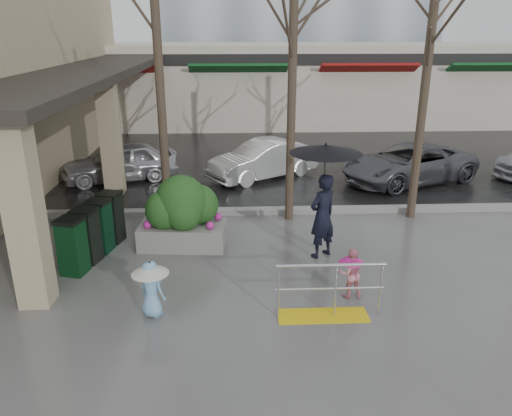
{
  "coord_description": "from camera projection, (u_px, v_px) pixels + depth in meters",
  "views": [
    {
      "loc": [
        -0.21,
        -8.79,
        4.84
      ],
      "look_at": [
        0.2,
        0.89,
        1.3
      ],
      "focal_mm": 35.0,
      "sensor_mm": 36.0,
      "label": 1
    }
  ],
  "objects": [
    {
      "name": "ground",
      "position": [
        248.0,
        285.0,
        9.92
      ],
      "size": [
        120.0,
        120.0,
        0.0
      ],
      "primitive_type": "plane",
      "color": "#51514F",
      "rests_on": "ground"
    },
    {
      "name": "street_asphalt",
      "position": [
        238.0,
        110.0,
        30.57
      ],
      "size": [
        120.0,
        36.0,
        0.01
      ],
      "primitive_type": "cube",
      "color": "black",
      "rests_on": "ground"
    },
    {
      "name": "curb",
      "position": [
        244.0,
        211.0,
        13.65
      ],
      "size": [
        120.0,
        0.3,
        0.15
      ],
      "primitive_type": "cube",
      "color": "gray",
      "rests_on": "ground"
    },
    {
      "name": "canopy_slab",
      "position": [
        91.0,
        66.0,
        15.99
      ],
      "size": [
        2.8,
        18.0,
        0.25
      ],
      "primitive_type": "cube",
      "color": "#2D2823",
      "rests_on": "pillar_front"
    },
    {
      "name": "pillar_front",
      "position": [
        25.0,
        214.0,
        8.69
      ],
      "size": [
        0.55,
        0.55,
        3.5
      ],
      "primitive_type": "cube",
      "color": "tan",
      "rests_on": "ground"
    },
    {
      "name": "pillar_back",
      "position": [
        111.0,
        137.0,
        14.79
      ],
      "size": [
        0.55,
        0.55,
        3.5
      ],
      "primitive_type": "cube",
      "color": "tan",
      "rests_on": "ground"
    },
    {
      "name": "storefront_row",
      "position": [
        276.0,
        84.0,
        26.17
      ],
      "size": [
        34.0,
        6.74,
        4.0
      ],
      "color": "beige",
      "rests_on": "ground"
    },
    {
      "name": "handrail",
      "position": [
        327.0,
        297.0,
        8.72
      ],
      "size": [
        1.9,
        0.5,
        1.03
      ],
      "color": "yellow",
      "rests_on": "ground"
    },
    {
      "name": "tree_west",
      "position": [
        155.0,
        15.0,
        11.47
      ],
      "size": [
        3.2,
        3.2,
        6.8
      ],
      "color": "#382B21",
      "rests_on": "ground"
    },
    {
      "name": "tree_midwest",
      "position": [
        294.0,
        8.0,
        11.55
      ],
      "size": [
        3.2,
        3.2,
        7.0
      ],
      "color": "#382B21",
      "rests_on": "ground"
    },
    {
      "name": "tree_mideast",
      "position": [
        432.0,
        25.0,
        11.81
      ],
      "size": [
        3.2,
        3.2,
        6.5
      ],
      "color": "#382B21",
      "rests_on": "ground"
    },
    {
      "name": "woman",
      "position": [
        324.0,
        189.0,
        10.64
      ],
      "size": [
        1.54,
        1.54,
        2.58
      ],
      "rotation": [
        0.0,
        0.0,
        3.76
      ],
      "color": "black",
      "rests_on": "ground"
    },
    {
      "name": "child_pink",
      "position": [
        351.0,
        270.0,
        9.32
      ],
      "size": [
        0.5,
        0.48,
        0.98
      ],
      "rotation": [
        0.0,
        0.0,
        3.22
      ],
      "color": "pink",
      "rests_on": "ground"
    },
    {
      "name": "child_blue",
      "position": [
        151.0,
        283.0,
        8.66
      ],
      "size": [
        0.66,
        0.66,
        1.05
      ],
      "rotation": [
        0.0,
        0.0,
        2.56
      ],
      "color": "#80B6E3",
      "rests_on": "ground"
    },
    {
      "name": "planter",
      "position": [
        182.0,
        213.0,
        11.41
      ],
      "size": [
        2.03,
        1.19,
        1.71
      ],
      "rotation": [
        0.0,
        0.0,
        -0.08
      ],
      "color": "slate",
      "rests_on": "ground"
    },
    {
      "name": "news_boxes",
      "position": [
        93.0,
        231.0,
        10.97
      ],
      "size": [
        1.01,
        2.23,
        1.21
      ],
      "rotation": [
        0.0,
        0.0,
        -0.25
      ],
      "color": "#0C3518",
      "rests_on": "ground"
    },
    {
      "name": "car_a",
      "position": [
        120.0,
        162.0,
        16.42
      ],
      "size": [
        3.98,
        2.55,
        1.26
      ],
      "primitive_type": "imported",
      "rotation": [
        0.0,
        0.0,
        -1.26
      ],
      "color": "#B1B1B6",
      "rests_on": "ground"
    },
    {
      "name": "car_b",
      "position": [
        263.0,
        160.0,
        16.73
      ],
      "size": [
        3.93,
        3.2,
        1.26
      ],
      "primitive_type": "imported",
      "rotation": [
        0.0,
        0.0,
        -1.0
      ],
      "color": "white",
      "rests_on": "ground"
    },
    {
      "name": "car_c",
      "position": [
        409.0,
        163.0,
        16.26
      ],
      "size": [
        4.99,
        3.69,
        1.26
      ],
      "primitive_type": "imported",
      "rotation": [
        0.0,
        0.0,
        -1.17
      ],
      "color": "#57585E",
      "rests_on": "ground"
    }
  ]
}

